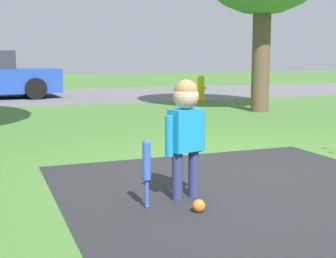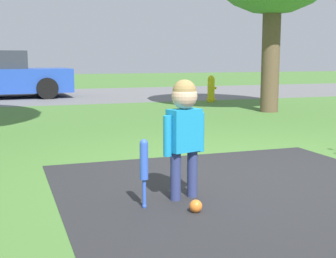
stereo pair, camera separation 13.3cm
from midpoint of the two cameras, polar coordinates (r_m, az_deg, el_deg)
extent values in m
plane|color=#477533|center=(4.83, 8.76, -5.27)|extent=(60.00, 60.00, 0.00)
cube|color=slate|center=(14.88, -11.99, 4.05)|extent=(40.00, 6.00, 0.01)
cylinder|color=navy|center=(3.82, 0.13, -5.79)|extent=(0.09, 0.09, 0.40)
cylinder|color=navy|center=(3.92, 2.15, -5.41)|extent=(0.09, 0.09, 0.40)
cube|color=#198CC6|center=(3.80, 1.17, -0.14)|extent=(0.30, 0.22, 0.34)
cylinder|color=#198CC6|center=(3.70, -0.87, -0.86)|extent=(0.07, 0.07, 0.33)
cylinder|color=#198CC6|center=(3.91, 3.10, -0.37)|extent=(0.07, 0.07, 0.33)
sphere|color=#D8AD8C|center=(3.76, 1.18, 4.04)|extent=(0.21, 0.21, 0.21)
sphere|color=#997A47|center=(3.76, 1.19, 4.60)|extent=(0.19, 0.19, 0.19)
sphere|color=blue|center=(3.68, -3.64, -9.37)|extent=(0.04, 0.04, 0.04)
cylinder|color=blue|center=(3.65, -3.65, -7.91)|extent=(0.03, 0.03, 0.23)
cylinder|color=blue|center=(3.58, -3.69, -3.97)|extent=(0.06, 0.06, 0.28)
sphere|color=blue|center=(3.55, -3.71, -1.74)|extent=(0.06, 0.06, 0.06)
sphere|color=orange|center=(3.58, 2.70, -9.34)|extent=(0.10, 0.10, 0.10)
cylinder|color=yellow|center=(12.39, 3.73, 4.73)|extent=(0.19, 0.19, 0.61)
sphere|color=yellow|center=(12.37, 3.74, 6.14)|extent=(0.18, 0.18, 0.18)
cylinder|color=yellow|center=(12.41, 3.72, 3.66)|extent=(0.23, 0.23, 0.05)
cylinder|color=yellow|center=(12.43, 4.16, 5.02)|extent=(0.08, 0.07, 0.07)
cylinder|color=black|center=(15.46, -17.06, 5.13)|extent=(0.61, 0.21, 0.60)
cylinder|color=black|center=(13.61, -16.08, 4.74)|extent=(0.61, 0.21, 0.60)
cylinder|color=brown|center=(10.31, 10.93, 9.86)|extent=(0.38, 0.38, 2.79)
camera|label=1|loc=(0.07, -90.91, -0.14)|focal=50.00mm
camera|label=2|loc=(0.07, 89.09, 0.14)|focal=50.00mm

